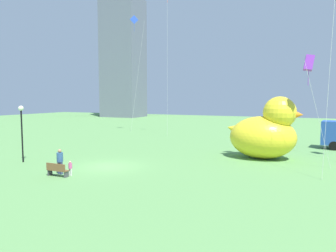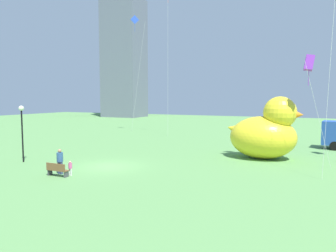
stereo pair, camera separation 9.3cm
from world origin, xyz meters
The scene contains 10 objects.
ground_plane centered at (0.00, 0.00, 0.00)m, with size 140.00×140.00×0.00m, color #5A904D.
park_bench centered at (-1.28, -3.94, 0.47)m, with size 1.58×0.47×0.90m.
person_adult centered at (-1.59, -3.34, 0.95)m, with size 0.42×0.42×1.73m.
person_child centered at (-0.69, -3.34, 0.54)m, with size 0.24×0.24×0.99m.
giant_inflatable_duck centered at (10.25, 8.39, 2.27)m, with size 6.43×4.13×5.33m.
lamppost centered at (-7.29, -1.54, 3.33)m, with size 0.41×0.41×4.58m.
city_skyline centered at (-22.39, 57.51, 15.18)m, with size 80.95×13.77×36.19m.
kite_purple centered at (13.50, 6.80, 7.78)m, with size 2.18×2.19×8.45m.
kite_blue centered at (-10.43, 21.34, 15.56)m, with size 2.32×1.79×17.20m.
kite_red centered at (-4.24, 19.51, 18.11)m, with size 1.24×0.43×20.07m.
Camera 2 is at (14.22, -19.45, 5.21)m, focal length 33.89 mm.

